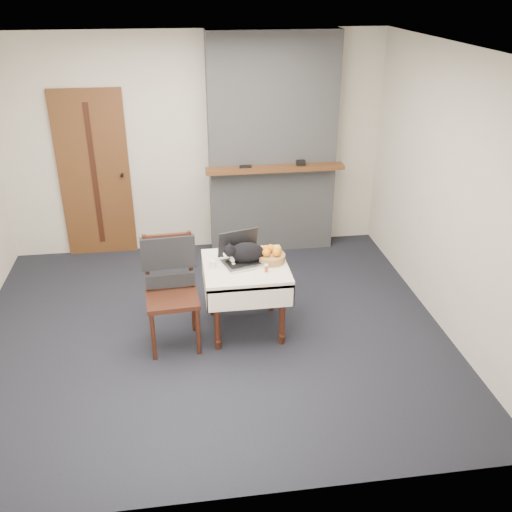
# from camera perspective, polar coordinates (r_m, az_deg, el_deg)

# --- Properties ---
(ground) EXTENTS (4.50, 4.50, 0.00)m
(ground) POSITION_cam_1_polar(r_m,az_deg,el_deg) (5.63, -4.50, -7.48)
(ground) COLOR black
(ground) RESTS_ON ground
(room_shell) EXTENTS (4.52, 4.01, 2.61)m
(room_shell) POSITION_cam_1_polar(r_m,az_deg,el_deg) (5.32, -5.54, 11.40)
(room_shell) COLOR beige
(room_shell) RESTS_ON ground
(door) EXTENTS (0.82, 0.10, 2.00)m
(door) POSITION_cam_1_polar(r_m,az_deg,el_deg) (7.05, -15.84, 7.79)
(door) COLOR brown
(door) RESTS_ON ground
(chimney) EXTENTS (1.62, 0.48, 2.60)m
(chimney) POSITION_cam_1_polar(r_m,az_deg,el_deg) (6.87, 1.62, 10.90)
(chimney) COLOR gray
(chimney) RESTS_ON ground
(side_table) EXTENTS (0.78, 0.78, 0.70)m
(side_table) POSITION_cam_1_polar(r_m,az_deg,el_deg) (5.35, -1.06, -1.95)
(side_table) COLOR #36170E
(side_table) RESTS_ON ground
(laptop) EXTENTS (0.47, 0.43, 0.29)m
(laptop) POSITION_cam_1_polar(r_m,az_deg,el_deg) (5.33, -1.43, 0.16)
(laptop) COLOR #B7B7BC
(laptop) RESTS_ON side_table
(cat) EXTENTS (0.49, 0.25, 0.23)m
(cat) POSITION_cam_1_polar(r_m,az_deg,el_deg) (5.30, -0.93, 0.31)
(cat) COLOR black
(cat) RESTS_ON side_table
(cream_jar) EXTENTS (0.06, 0.06, 0.07)m
(cream_jar) POSITION_cam_1_polar(r_m,az_deg,el_deg) (5.25, -4.37, -0.82)
(cream_jar) COLOR white
(cream_jar) RESTS_ON side_table
(pill_bottle) EXTENTS (0.04, 0.04, 0.07)m
(pill_bottle) POSITION_cam_1_polar(r_m,az_deg,el_deg) (5.16, 1.03, -1.19)
(pill_bottle) COLOR #A93E14
(pill_bottle) RESTS_ON side_table
(fruit_basket) EXTENTS (0.26, 0.26, 0.15)m
(fruit_basket) POSITION_cam_1_polar(r_m,az_deg,el_deg) (5.34, 1.54, 0.06)
(fruit_basket) COLOR #AE8546
(fruit_basket) RESTS_ON side_table
(desk_clutter) EXTENTS (0.14, 0.11, 0.01)m
(desk_clutter) POSITION_cam_1_polar(r_m,az_deg,el_deg) (5.38, 0.63, -0.38)
(desk_clutter) COLOR black
(desk_clutter) RESTS_ON side_table
(chair) EXTENTS (0.51, 0.49, 1.05)m
(chair) POSITION_cam_1_polar(r_m,az_deg,el_deg) (5.23, -8.58, -1.94)
(chair) COLOR #36170E
(chair) RESTS_ON ground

